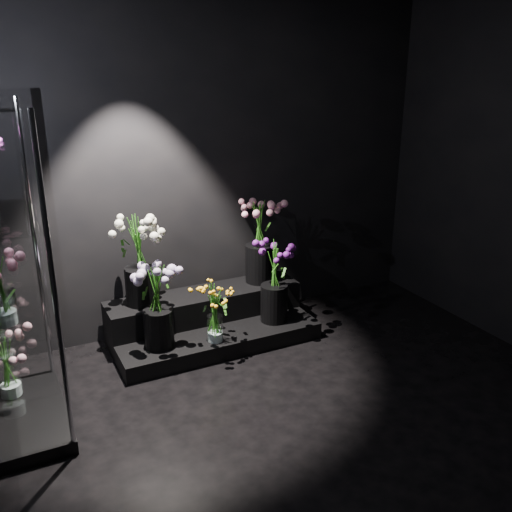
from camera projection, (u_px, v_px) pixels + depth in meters
floor at (338, 445)px, 3.48m from camera, size 4.00×4.00×0.00m
wall_back at (209, 164)px, 4.70m from camera, size 4.00×0.00×4.00m
display_riser at (209, 320)px, 4.77m from camera, size 1.65×0.73×0.37m
bouquet_orange_bells at (215, 311)px, 4.37m from camera, size 0.28×0.28×0.49m
bouquet_lilac at (157, 299)px, 4.25m from camera, size 0.49×0.49×0.66m
bouquet_purple at (274, 277)px, 4.67m from camera, size 0.40×0.40×0.69m
bouquet_cream_roses at (138, 253)px, 4.43m from camera, size 0.52×0.52×0.73m
bouquet_pink_roses at (259, 236)px, 4.88m from camera, size 0.48×0.48×0.72m
bouquet_case_pink at (0, 287)px, 3.21m from camera, size 0.37×0.37×0.44m
bouquet_case_base_pink at (7, 364)px, 3.75m from camera, size 0.41×0.41×0.44m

